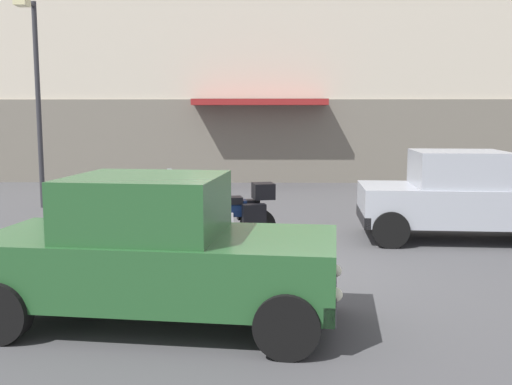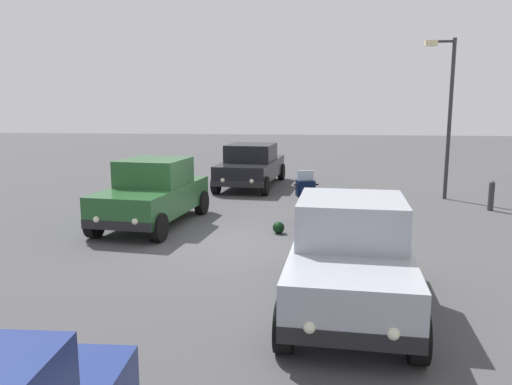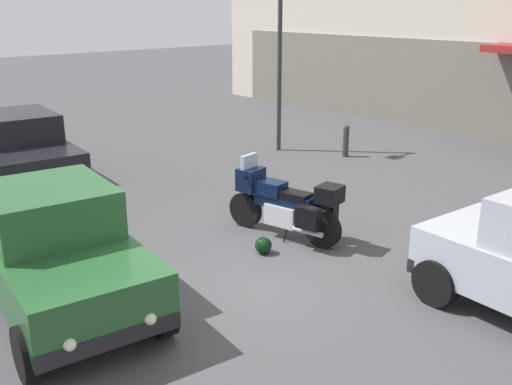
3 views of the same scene
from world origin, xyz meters
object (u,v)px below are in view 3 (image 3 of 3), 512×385
object	(u,v)px
bollard_curbside	(346,140)
car_wagon_end	(55,248)
motorcycle	(285,203)
car_sedan_far	(17,147)
helmet	(263,245)
streetlamp_curbside	(276,38)

from	to	relation	value
bollard_curbside	car_wagon_end	bearing A→B (deg)	-73.45
motorcycle	car_wagon_end	distance (m)	3.94
motorcycle	car_sedan_far	world-z (taller)	car_sedan_far
car_wagon_end	helmet	bearing A→B (deg)	86.36
helmet	streetlamp_curbside	bearing A→B (deg)	135.51
motorcycle	car_sedan_far	xyz separation A→B (m)	(-6.49, -2.19, 0.16)
helmet	bollard_curbside	distance (m)	6.69
motorcycle	helmet	xyz separation A→B (m)	(0.29, -0.75, -0.48)
helmet	car_sedan_far	bearing A→B (deg)	-168.01
car_sedan_far	car_wagon_end	xyz separation A→B (m)	(6.20, -1.73, 0.03)
motorcycle	car_sedan_far	bearing A→B (deg)	6.54
car_sedan_far	streetlamp_curbside	xyz separation A→B (m)	(1.83, 6.30, 2.23)
bollard_curbside	motorcycle	bearing A→B (deg)	-59.75
motorcycle	helmet	size ratio (longest dim) A/B	8.00
streetlamp_curbside	motorcycle	bearing A→B (deg)	-41.40
motorcycle	bollard_curbside	bearing A→B (deg)	-71.85
helmet	car_wagon_end	xyz separation A→B (m)	(-0.57, -3.17, 0.67)
helmet	streetlamp_curbside	size ratio (longest dim) A/B	0.06
helmet	bollard_curbside	xyz separation A→B (m)	(-3.25, 5.83, 0.31)
streetlamp_curbside	car_wagon_end	bearing A→B (deg)	-61.43
car_sedan_far	motorcycle	bearing A→B (deg)	23.99
car_sedan_far	streetlamp_curbside	size ratio (longest dim) A/B	0.94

